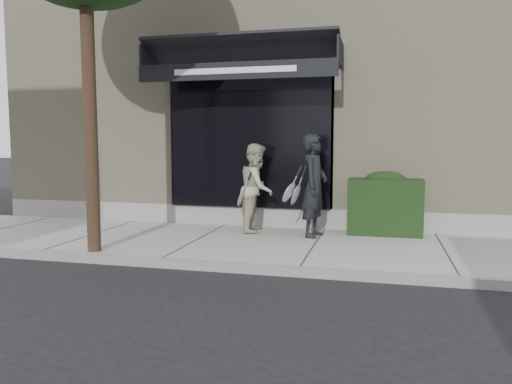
# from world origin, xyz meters

# --- Properties ---
(ground) EXTENTS (80.00, 80.00, 0.00)m
(ground) POSITION_xyz_m (0.00, 0.00, 0.00)
(ground) COLOR black
(ground) RESTS_ON ground
(sidewalk) EXTENTS (20.00, 3.00, 0.12)m
(sidewalk) POSITION_xyz_m (0.00, 0.00, 0.06)
(sidewalk) COLOR #9F9E9A
(sidewalk) RESTS_ON ground
(curb) EXTENTS (20.00, 0.10, 0.14)m
(curb) POSITION_xyz_m (0.00, -1.55, 0.07)
(curb) COLOR gray
(curb) RESTS_ON ground
(building_facade) EXTENTS (14.30, 8.04, 5.64)m
(building_facade) POSITION_xyz_m (-0.01, 4.96, 2.74)
(building_facade) COLOR #B7AB8C
(building_facade) RESTS_ON ground
(hedge) EXTENTS (1.30, 0.70, 1.14)m
(hedge) POSITION_xyz_m (1.10, 1.25, 0.66)
(hedge) COLOR black
(hedge) RESTS_ON sidewalk
(pedestrian_front) EXTENTS (0.76, 0.96, 1.79)m
(pedestrian_front) POSITION_xyz_m (-0.11, 0.68, 1.02)
(pedestrian_front) COLOR black
(pedestrian_front) RESTS_ON sidewalk
(pedestrian_back) EXTENTS (0.66, 0.82, 1.63)m
(pedestrian_back) POSITION_xyz_m (-1.20, 0.92, 0.93)
(pedestrian_back) COLOR #BBB295
(pedestrian_back) RESTS_ON sidewalk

